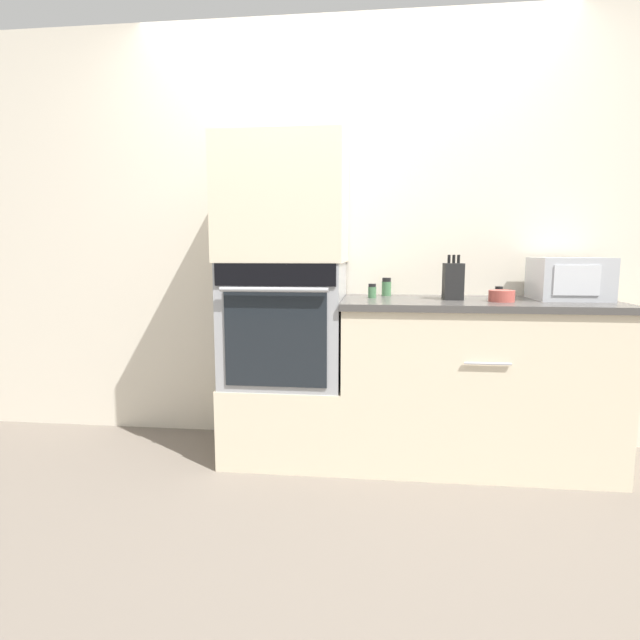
{
  "coord_description": "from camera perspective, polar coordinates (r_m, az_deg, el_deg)",
  "views": [
    {
      "loc": [
        0.17,
        -2.42,
        1.14
      ],
      "look_at": [
        -0.13,
        0.21,
        0.79
      ],
      "focal_mm": 28.0,
      "sensor_mm": 36.0,
      "label": 1
    }
  ],
  "objects": [
    {
      "name": "wall_oven",
      "position": [
        2.79,
        -3.92,
        -0.2
      ],
      "size": [
        0.63,
        0.64,
        0.66
      ],
      "color": "#9EA0A5",
      "rests_on": "oven_cabinet_base"
    },
    {
      "name": "microwave",
      "position": [
        2.98,
        26.55,
        4.24
      ],
      "size": [
        0.36,
        0.34,
        0.22
      ],
      "color": "#B2B5BA",
      "rests_on": "counter_unit"
    },
    {
      "name": "ground_plane",
      "position": [
        2.68,
        2.31,
        -17.6
      ],
      "size": [
        12.0,
        12.0,
        0.0
      ],
      "primitive_type": "plane",
      "color": "#6B6056"
    },
    {
      "name": "counter_unit",
      "position": [
        2.86,
        17.16,
        -6.76
      ],
      "size": [
        1.43,
        0.63,
        0.9
      ],
      "color": "beige",
      "rests_on": "ground_plane"
    },
    {
      "name": "knife_block",
      "position": [
        2.77,
        14.96,
        4.32
      ],
      "size": [
        0.1,
        0.13,
        0.24
      ],
      "color": "black",
      "rests_on": "counter_unit"
    },
    {
      "name": "condiment_jar_near",
      "position": [
        2.94,
        7.61,
        3.77
      ],
      "size": [
        0.06,
        0.06,
        0.1
      ],
      "color": "#427047",
      "rests_on": "counter_unit"
    },
    {
      "name": "oven_cabinet_upper",
      "position": [
        2.78,
        -4.03,
        13.27
      ],
      "size": [
        0.66,
        0.6,
        0.64
      ],
      "color": "beige",
      "rests_on": "wall_oven"
    },
    {
      "name": "wall_back",
      "position": [
        3.05,
        3.31,
        9.65
      ],
      "size": [
        8.0,
        0.05,
        2.5
      ],
      "color": "beige",
      "rests_on": "ground_plane"
    },
    {
      "name": "bowl",
      "position": [
        2.73,
        20.04,
        2.61
      ],
      "size": [
        0.13,
        0.13,
        0.06
      ],
      "color": "#B24C42",
      "rests_on": "counter_unit"
    },
    {
      "name": "condiment_jar_mid",
      "position": [
        2.86,
        19.75,
        2.93
      ],
      "size": [
        0.04,
        0.04,
        0.07
      ],
      "color": "silver",
      "rests_on": "counter_unit"
    },
    {
      "name": "oven_cabinet_base",
      "position": [
        2.92,
        -3.81,
        -10.91
      ],
      "size": [
        0.66,
        0.6,
        0.43
      ],
      "color": "beige",
      "rests_on": "ground_plane"
    },
    {
      "name": "condiment_jar_far",
      "position": [
        2.78,
        5.98,
        3.31
      ],
      "size": [
        0.05,
        0.05,
        0.08
      ],
      "color": "#427047",
      "rests_on": "counter_unit"
    }
  ]
}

